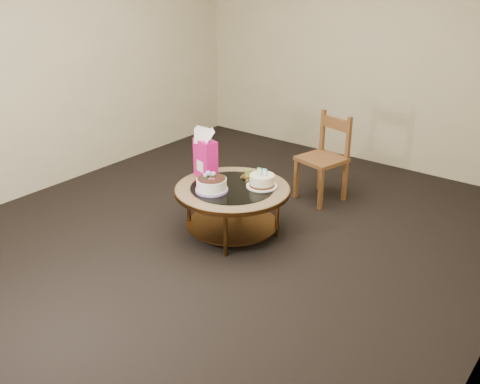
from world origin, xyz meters
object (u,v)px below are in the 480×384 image
Objects in this scene: decorated_cake at (212,185)px; coffee_table at (232,195)px; gift_bag at (205,153)px; dining_chair at (324,157)px; cream_cake at (262,181)px.

coffee_table is at bearing 62.88° from decorated_cake.
coffee_table is 2.25× the size of gift_bag.
decorated_cake is 1.40m from dining_chair.
decorated_cake is 0.38m from gift_bag.
gift_bag reaches higher than coffee_table.
coffee_table is 0.29m from cream_cake.
cream_cake is at bearing 49.68° from decorated_cake.
gift_bag is (-0.34, 0.05, 0.30)m from coffee_table.
coffee_table is at bearing -151.63° from cream_cake.
gift_bag is at bearing -103.61° from dining_chair.
cream_cake is at bearing 39.73° from coffee_table.
gift_bag is at bearing 139.10° from decorated_cake.
coffee_table is 1.21m from dining_chair.
dining_chair reaches higher than decorated_cake.
dining_chair reaches higher than cream_cake.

